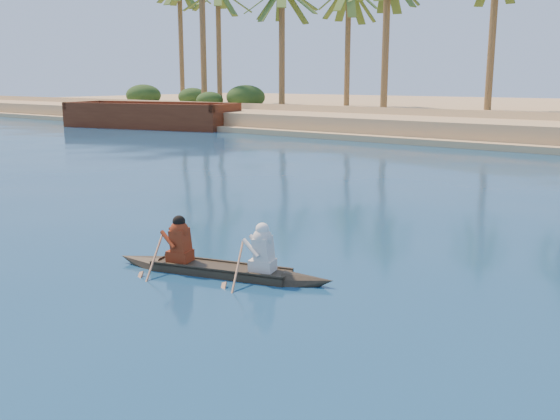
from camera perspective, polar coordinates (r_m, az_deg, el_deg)
The scene contains 2 objects.
canoe at distance 12.07m, azimuth -5.48°, elevation -4.77°, with size 4.53×1.86×1.25m.
barge_left at distance 49.78m, azimuth -11.70°, elevation 8.31°, with size 14.12×7.62×2.24m.
Camera 1 is at (-0.09, -10.57, 3.69)m, focal length 40.00 mm.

